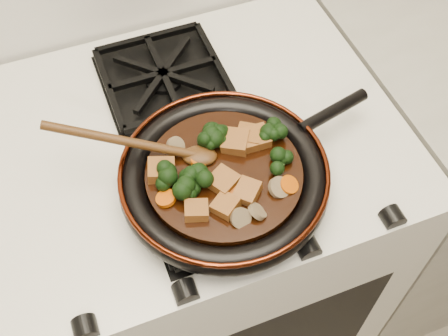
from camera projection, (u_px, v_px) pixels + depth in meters
name	position (u px, v px, depth m)	size (l,w,h in m)	color
stove	(198.00, 250.00, 1.37)	(0.76, 0.60, 0.90)	silver
burner_grate_front	(215.00, 193.00, 0.91)	(0.23, 0.23, 0.03)	black
burner_grate_back	(163.00, 77.00, 1.06)	(0.23, 0.23, 0.03)	black
skillet	(225.00, 177.00, 0.90)	(0.46, 0.34, 0.05)	black
braising_sauce	(224.00, 176.00, 0.89)	(0.25, 0.25, 0.02)	black
tofu_cube_0	(236.00, 142.00, 0.91)	(0.04, 0.04, 0.02)	brown
tofu_cube_1	(226.00, 206.00, 0.84)	(0.04, 0.03, 0.02)	brown
tofu_cube_2	(247.00, 192.00, 0.85)	(0.04, 0.03, 0.02)	brown
tofu_cube_3	(223.00, 182.00, 0.86)	(0.04, 0.04, 0.02)	brown
tofu_cube_4	(255.00, 139.00, 0.91)	(0.04, 0.04, 0.02)	brown
tofu_cube_5	(196.00, 211.00, 0.83)	(0.04, 0.03, 0.02)	brown
tofu_cube_6	(249.00, 137.00, 0.91)	(0.04, 0.04, 0.02)	brown
tofu_cube_7	(161.00, 171.00, 0.87)	(0.04, 0.04, 0.02)	brown
broccoli_floret_0	(186.00, 191.00, 0.85)	(0.06, 0.06, 0.05)	black
broccoli_floret_1	(271.00, 133.00, 0.91)	(0.06, 0.06, 0.05)	black
broccoli_floret_2	(218.00, 137.00, 0.91)	(0.06, 0.06, 0.05)	black
broccoli_floret_3	(281.00, 164.00, 0.88)	(0.05, 0.05, 0.05)	black
broccoli_floret_4	(170.00, 177.00, 0.86)	(0.06, 0.06, 0.05)	black
broccoli_floret_5	(208.00, 143.00, 0.90)	(0.06, 0.06, 0.05)	black
broccoli_floret_6	(199.00, 182.00, 0.86)	(0.06, 0.06, 0.05)	black
carrot_coin_0	(289.00, 185.00, 0.86)	(0.03, 0.03, 0.01)	#BA4B05
carrot_coin_1	(231.00, 192.00, 0.86)	(0.03, 0.03, 0.01)	#BA4B05
carrot_coin_2	(166.00, 198.00, 0.85)	(0.03, 0.03, 0.01)	#BA4B05
carrot_coin_3	(199.00, 161.00, 0.89)	(0.03, 0.03, 0.01)	#BA4B05
mushroom_slice_0	(279.00, 187.00, 0.86)	(0.03, 0.03, 0.01)	brown
mushroom_slice_1	(241.00, 218.00, 0.83)	(0.03, 0.03, 0.01)	brown
mushroom_slice_2	(176.00, 146.00, 0.90)	(0.03, 0.03, 0.01)	brown
mushroom_slice_3	(257.00, 211.00, 0.83)	(0.03, 0.03, 0.01)	brown
wooden_spoon	(155.00, 147.00, 0.88)	(0.15, 0.09, 0.25)	#43260E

